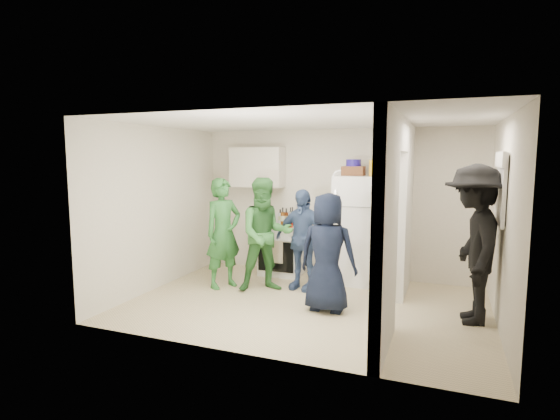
% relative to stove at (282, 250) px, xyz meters
% --- Properties ---
extents(floor, '(4.80, 4.80, 0.00)m').
position_rel_stove_xyz_m(floor, '(0.87, -1.37, -0.43)').
color(floor, beige).
rests_on(floor, ground).
extents(wall_back, '(4.80, 0.00, 4.80)m').
position_rel_stove_xyz_m(wall_back, '(0.87, 0.33, 0.82)').
color(wall_back, silver).
rests_on(wall_back, floor).
extents(wall_front, '(4.80, 0.00, 4.80)m').
position_rel_stove_xyz_m(wall_front, '(0.87, -3.07, 0.82)').
color(wall_front, silver).
rests_on(wall_front, floor).
extents(wall_left, '(0.00, 3.40, 3.40)m').
position_rel_stove_xyz_m(wall_left, '(-1.53, -1.37, 0.82)').
color(wall_left, silver).
rests_on(wall_left, floor).
extents(wall_right, '(0.00, 3.40, 3.40)m').
position_rel_stove_xyz_m(wall_right, '(3.27, -1.37, 0.82)').
color(wall_right, silver).
rests_on(wall_right, floor).
extents(ceiling, '(4.80, 4.80, 0.00)m').
position_rel_stove_xyz_m(ceiling, '(0.87, -1.37, 2.07)').
color(ceiling, white).
rests_on(ceiling, wall_back).
extents(partition_pier_back, '(0.12, 1.20, 2.50)m').
position_rel_stove_xyz_m(partition_pier_back, '(2.07, -0.27, 0.82)').
color(partition_pier_back, silver).
rests_on(partition_pier_back, floor).
extents(partition_pier_front, '(0.12, 1.20, 2.50)m').
position_rel_stove_xyz_m(partition_pier_front, '(2.07, -2.47, 0.82)').
color(partition_pier_front, silver).
rests_on(partition_pier_front, floor).
extents(partition_header, '(0.12, 1.00, 0.40)m').
position_rel_stove_xyz_m(partition_header, '(2.07, -1.37, 1.87)').
color(partition_header, silver).
rests_on(partition_header, partition_pier_back).
extents(stove, '(0.72, 0.60, 0.86)m').
position_rel_stove_xyz_m(stove, '(0.00, 0.00, 0.00)').
color(stove, white).
rests_on(stove, floor).
extents(upper_cabinet, '(0.95, 0.34, 0.70)m').
position_rel_stove_xyz_m(upper_cabinet, '(-0.53, 0.15, 1.42)').
color(upper_cabinet, silver).
rests_on(upper_cabinet, wall_back).
extents(fridge, '(0.71, 0.69, 1.73)m').
position_rel_stove_xyz_m(fridge, '(1.32, -0.03, 0.43)').
color(fridge, white).
rests_on(fridge, floor).
extents(wicker_basket, '(0.35, 0.25, 0.15)m').
position_rel_stove_xyz_m(wicker_basket, '(1.22, 0.02, 1.38)').
color(wicker_basket, brown).
rests_on(wicker_basket, fridge).
extents(blue_bowl, '(0.24, 0.24, 0.11)m').
position_rel_stove_xyz_m(blue_bowl, '(1.22, 0.02, 1.51)').
color(blue_bowl, navy).
rests_on(blue_bowl, wicker_basket).
extents(yellow_cup_stack_top, '(0.09, 0.09, 0.25)m').
position_rel_stove_xyz_m(yellow_cup_stack_top, '(1.54, -0.13, 1.43)').
color(yellow_cup_stack_top, '#FFB215').
rests_on(yellow_cup_stack_top, fridge).
extents(wall_clock, '(0.22, 0.02, 0.22)m').
position_rel_stove_xyz_m(wall_clock, '(0.92, 0.31, 1.27)').
color(wall_clock, white).
rests_on(wall_clock, wall_back).
extents(spice_shelf, '(0.35, 0.08, 0.03)m').
position_rel_stove_xyz_m(spice_shelf, '(0.87, 0.28, 0.92)').
color(spice_shelf, olive).
rests_on(spice_shelf, wall_back).
extents(nook_window, '(0.03, 0.70, 0.80)m').
position_rel_stove_xyz_m(nook_window, '(3.25, -1.17, 1.22)').
color(nook_window, black).
rests_on(nook_window, wall_right).
extents(nook_window_frame, '(0.04, 0.76, 0.86)m').
position_rel_stove_xyz_m(nook_window_frame, '(3.23, -1.17, 1.22)').
color(nook_window_frame, white).
rests_on(nook_window_frame, wall_right).
extents(nook_valance, '(0.04, 0.82, 0.18)m').
position_rel_stove_xyz_m(nook_valance, '(3.21, -1.17, 1.57)').
color(nook_valance, white).
rests_on(nook_valance, wall_right).
extents(yellow_cup_stack_stove, '(0.09, 0.09, 0.25)m').
position_rel_stove_xyz_m(yellow_cup_stack_stove, '(-0.12, -0.22, 0.56)').
color(yellow_cup_stack_stove, yellow).
rests_on(yellow_cup_stack_stove, stove).
extents(red_cup, '(0.09, 0.09, 0.12)m').
position_rel_stove_xyz_m(red_cup, '(0.22, -0.20, 0.49)').
color(red_cup, red).
rests_on(red_cup, stove).
extents(person_green_left, '(0.66, 0.74, 1.71)m').
position_rel_stove_xyz_m(person_green_left, '(-0.59, -1.03, 0.42)').
color(person_green_left, '#2C7033').
rests_on(person_green_left, floor).
extents(person_green_center, '(1.06, 1.00, 1.73)m').
position_rel_stove_xyz_m(person_green_center, '(0.10, -0.96, 0.43)').
color(person_green_center, '#367734').
rests_on(person_green_center, floor).
extents(person_denim, '(0.96, 0.54, 1.55)m').
position_rel_stove_xyz_m(person_denim, '(0.59, -0.70, 0.34)').
color(person_denim, '#354E74').
rests_on(person_denim, floor).
extents(person_navy, '(0.79, 0.53, 1.57)m').
position_rel_stove_xyz_m(person_navy, '(1.21, -1.50, 0.35)').
color(person_navy, black).
rests_on(person_navy, floor).
extents(person_nook, '(0.83, 1.32, 1.95)m').
position_rel_stove_xyz_m(person_nook, '(2.97, -1.24, 0.54)').
color(person_nook, black).
rests_on(person_nook, floor).
extents(bottle_a, '(0.08, 0.08, 0.28)m').
position_rel_stove_xyz_m(bottle_a, '(-0.26, 0.10, 0.57)').
color(bottle_a, brown).
rests_on(bottle_a, stove).
extents(bottle_b, '(0.07, 0.07, 0.28)m').
position_rel_stove_xyz_m(bottle_b, '(-0.17, -0.08, 0.57)').
color(bottle_b, '#1A5024').
rests_on(bottle_b, stove).
extents(bottle_c, '(0.08, 0.08, 0.25)m').
position_rel_stove_xyz_m(bottle_c, '(-0.09, 0.15, 0.56)').
color(bottle_c, silver).
rests_on(bottle_c, stove).
extents(bottle_d, '(0.07, 0.07, 0.31)m').
position_rel_stove_xyz_m(bottle_d, '(0.03, -0.05, 0.59)').
color(bottle_d, '#603410').
rests_on(bottle_d, stove).
extents(bottle_e, '(0.06, 0.06, 0.29)m').
position_rel_stove_xyz_m(bottle_e, '(0.09, 0.18, 0.58)').
color(bottle_e, gray).
rests_on(bottle_e, stove).
extents(bottle_f, '(0.06, 0.06, 0.32)m').
position_rel_stove_xyz_m(bottle_f, '(0.19, 0.01, 0.59)').
color(bottle_f, '#174027').
rests_on(bottle_f, stove).
extents(bottle_g, '(0.08, 0.08, 0.29)m').
position_rel_stove_xyz_m(bottle_g, '(0.25, 0.15, 0.58)').
color(bottle_g, brown).
rests_on(bottle_g, stove).
extents(bottle_h, '(0.07, 0.07, 0.25)m').
position_rel_stove_xyz_m(bottle_h, '(-0.32, -0.10, 0.56)').
color(bottle_h, silver).
rests_on(bottle_h, stove).
extents(bottle_i, '(0.07, 0.07, 0.28)m').
position_rel_stove_xyz_m(bottle_i, '(0.04, 0.11, 0.57)').
color(bottle_i, '#4F210D').
rests_on(bottle_i, stove).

